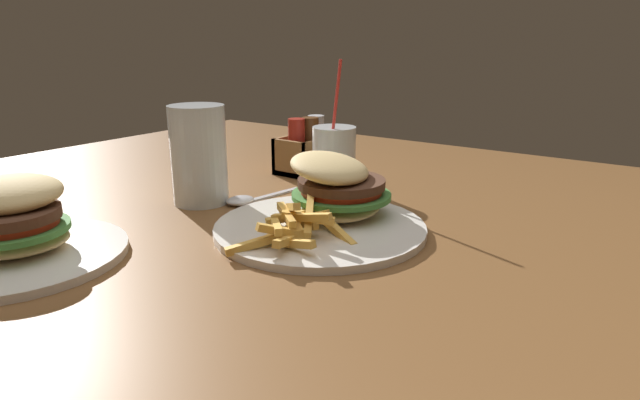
% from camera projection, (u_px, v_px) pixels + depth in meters
% --- Properties ---
extents(dining_table, '(1.44, 1.42, 0.74)m').
position_uv_depth(dining_table, '(238.00, 306.00, 0.76)').
color(dining_table, brown).
rests_on(dining_table, ground_plane).
extents(meal_plate_near, '(0.29, 0.28, 0.10)m').
position_uv_depth(meal_plate_near, '(329.00, 203.00, 0.72)').
color(meal_plate_near, white).
rests_on(meal_plate_near, dining_table).
extents(beer_glass, '(0.08, 0.08, 0.15)m').
position_uv_depth(beer_glass, '(199.00, 156.00, 0.81)').
color(beer_glass, silver).
rests_on(beer_glass, dining_table).
extents(juice_glass, '(0.07, 0.07, 0.21)m').
position_uv_depth(juice_glass, '(334.00, 161.00, 0.90)').
color(juice_glass, silver).
rests_on(juice_glass, dining_table).
extents(spoon, '(0.15, 0.05, 0.01)m').
position_uv_depth(spoon, '(245.00, 200.00, 0.83)').
color(spoon, silver).
rests_on(spoon, dining_table).
extents(meal_plate_far, '(0.24, 0.24, 0.10)m').
position_uv_depth(meal_plate_far, '(15.00, 232.00, 0.61)').
color(meal_plate_far, white).
rests_on(meal_plate_far, dining_table).
extents(condiment_caddy, '(0.12, 0.08, 0.10)m').
position_uv_depth(condiment_caddy, '(308.00, 151.00, 1.02)').
color(condiment_caddy, brown).
rests_on(condiment_caddy, dining_table).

